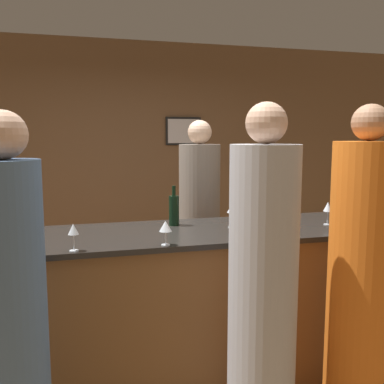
{
  "coord_description": "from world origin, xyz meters",
  "views": [
    {
      "loc": [
        -0.58,
        -2.77,
        1.69
      ],
      "look_at": [
        0.17,
        0.1,
        1.3
      ],
      "focal_mm": 40.0,
      "sensor_mm": 36.0,
      "label": 1
    }
  ],
  "objects_px": {
    "guest_1": "(362,284)",
    "wine_bottle_2": "(174,210)",
    "bartender": "(199,231)",
    "wine_bottle_0": "(277,204)",
    "guest_2": "(13,323)",
    "wine_bottle_1": "(14,212)",
    "guest_0": "(263,294)"
  },
  "relations": [
    {
      "from": "guest_1",
      "to": "guest_0",
      "type": "bearing_deg",
      "value": -179.6
    },
    {
      "from": "guest_1",
      "to": "guest_2",
      "type": "xyz_separation_m",
      "value": [
        -1.83,
        -0.01,
        -0.01
      ]
    },
    {
      "from": "bartender",
      "to": "wine_bottle_1",
      "type": "relative_size",
      "value": 5.85
    },
    {
      "from": "wine_bottle_2",
      "to": "bartender",
      "type": "bearing_deg",
      "value": 59.7
    },
    {
      "from": "bartender",
      "to": "wine_bottle_0",
      "type": "bearing_deg",
      "value": 124.85
    },
    {
      "from": "guest_1",
      "to": "wine_bottle_2",
      "type": "bearing_deg",
      "value": 132.19
    },
    {
      "from": "wine_bottle_1",
      "to": "guest_1",
      "type": "bearing_deg",
      "value": -28.52
    },
    {
      "from": "guest_0",
      "to": "wine_bottle_2",
      "type": "height_order",
      "value": "guest_0"
    },
    {
      "from": "guest_2",
      "to": "wine_bottle_0",
      "type": "distance_m",
      "value": 2.04
    },
    {
      "from": "bartender",
      "to": "guest_1",
      "type": "height_order",
      "value": "guest_1"
    },
    {
      "from": "bartender",
      "to": "wine_bottle_2",
      "type": "distance_m",
      "value": 0.8
    },
    {
      "from": "bartender",
      "to": "wine_bottle_0",
      "type": "distance_m",
      "value": 0.83
    },
    {
      "from": "guest_2",
      "to": "wine_bottle_0",
      "type": "bearing_deg",
      "value": 28.95
    },
    {
      "from": "bartender",
      "to": "guest_1",
      "type": "distance_m",
      "value": 1.67
    },
    {
      "from": "bartender",
      "to": "guest_2",
      "type": "xyz_separation_m",
      "value": [
        -1.33,
        -1.61,
        0.0
      ]
    },
    {
      "from": "bartender",
      "to": "wine_bottle_1",
      "type": "height_order",
      "value": "bartender"
    },
    {
      "from": "guest_1",
      "to": "wine_bottle_2",
      "type": "height_order",
      "value": "guest_1"
    },
    {
      "from": "guest_1",
      "to": "wine_bottle_0",
      "type": "xyz_separation_m",
      "value": [
        -0.06,
        0.96,
        0.31
      ]
    },
    {
      "from": "guest_0",
      "to": "guest_1",
      "type": "relative_size",
      "value": 1.0
    },
    {
      "from": "wine_bottle_1",
      "to": "wine_bottle_2",
      "type": "bearing_deg",
      "value": -5.4
    },
    {
      "from": "bartender",
      "to": "wine_bottle_0",
      "type": "xyz_separation_m",
      "value": [
        0.44,
        -0.63,
        0.32
      ]
    },
    {
      "from": "bartender",
      "to": "guest_0",
      "type": "xyz_separation_m",
      "value": [
        -0.1,
        -1.6,
        0.02
      ]
    },
    {
      "from": "wine_bottle_0",
      "to": "guest_0",
      "type": "bearing_deg",
      "value": -119.23
    },
    {
      "from": "guest_2",
      "to": "wine_bottle_1",
      "type": "height_order",
      "value": "guest_2"
    },
    {
      "from": "guest_0",
      "to": "guest_2",
      "type": "bearing_deg",
      "value": -179.62
    },
    {
      "from": "guest_2",
      "to": "wine_bottle_1",
      "type": "distance_m",
      "value": 1.13
    },
    {
      "from": "guest_1",
      "to": "bartender",
      "type": "bearing_deg",
      "value": 107.49
    },
    {
      "from": "guest_1",
      "to": "wine_bottle_0",
      "type": "distance_m",
      "value": 1.02
    },
    {
      "from": "wine_bottle_1",
      "to": "wine_bottle_2",
      "type": "distance_m",
      "value": 1.09
    },
    {
      "from": "wine_bottle_0",
      "to": "wine_bottle_2",
      "type": "distance_m",
      "value": 0.81
    },
    {
      "from": "bartender",
      "to": "guest_1",
      "type": "bearing_deg",
      "value": 107.49
    },
    {
      "from": "guest_0",
      "to": "bartender",
      "type": "bearing_deg",
      "value": 86.24
    }
  ]
}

